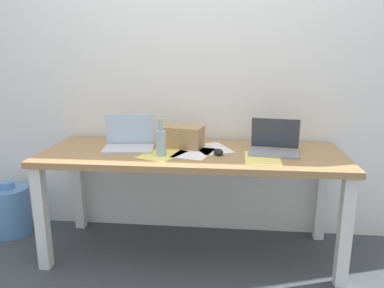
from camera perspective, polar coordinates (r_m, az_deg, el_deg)
The scene contains 13 objects.
ground_plane at distance 2.70m, azimuth 0.00°, elevation -16.09°, with size 8.00×8.00×0.00m, color #42474C.
back_wall at distance 2.75m, azimuth 0.90°, elevation 12.83°, with size 5.20×0.08×2.60m, color white.
desk at distance 2.45m, azimuth 0.00°, elevation -3.20°, with size 1.95×0.70×0.72m.
laptop_left at distance 2.51m, azimuth -9.60°, elevation 0.31°, with size 0.35×0.28×0.22m.
laptop_right at distance 2.44m, azimuth 12.47°, elevation -0.27°, with size 0.33×0.26×0.21m.
beer_bottle at distance 2.31m, azimuth -4.77°, elevation 0.32°, with size 0.06×0.06×0.23m.
computer_mouse at distance 2.35m, azimuth 4.05°, elevation -1.21°, with size 0.06×0.10×0.03m, color black.
cardboard_box at distance 2.51m, azimuth -1.47°, elevation 1.10°, with size 0.27×0.16×0.15m, color tan.
paper_sheet_front_right at distance 2.31m, azimuth 10.72°, elevation -2.13°, with size 0.21×0.30×0.00m, color #F4E06B.
paper_yellow_folder at distance 2.36m, azimuth -4.55°, elevation -1.60°, with size 0.21×0.30×0.00m, color #F4E06B.
paper_sheet_near_back at distance 2.50m, azimuth 3.06°, elevation -0.69°, with size 0.21×0.30×0.00m, color white.
paper_sheet_center at distance 2.39m, azimuth 0.24°, elevation -1.36°, with size 0.21×0.30×0.00m, color white.
water_cooler_jug at distance 3.19m, azimuth -26.01°, elevation -9.08°, with size 0.29×0.29×0.41m.
Camera 1 is at (0.24, -2.33, 1.35)m, focal length 34.85 mm.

